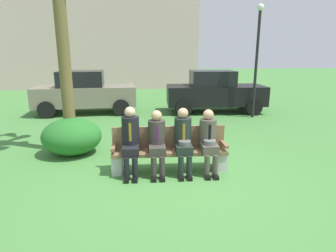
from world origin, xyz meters
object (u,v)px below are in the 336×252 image
object	(u,v)px
shrub_near_bench	(72,136)
parked_car_far	(215,92)
seated_man_centerright	(183,138)
seated_man_rightmost	(209,138)
seated_man_leftmost	(131,138)
park_bench	(169,150)
street_lamp	(257,51)
building_backdrop	(105,19)
parked_car_near	(85,92)
seated_man_centerleft	(157,139)

from	to	relation	value
shrub_near_bench	parked_car_far	bearing A→B (deg)	45.54
seated_man_centerright	seated_man_rightmost	xyz separation A→B (m)	(0.51, -0.00, -0.02)
seated_man_leftmost	parked_car_far	bearing A→B (deg)	62.26
park_bench	shrub_near_bench	bearing A→B (deg)	152.15
street_lamp	building_backdrop	world-z (taller)	building_backdrop
street_lamp	parked_car_far	bearing A→B (deg)	136.90
parked_car_far	parked_car_near	bearing A→B (deg)	177.77
street_lamp	seated_man_leftmost	bearing A→B (deg)	-131.92
seated_man_centerleft	seated_man_rightmost	distance (m)	1.03
park_bench	parked_car_near	distance (m)	6.69
seated_man_leftmost	seated_man_centerright	xyz separation A→B (m)	(1.03, -0.01, -0.02)
building_backdrop	parked_car_far	bearing A→B (deg)	-64.82
park_bench	building_backdrop	bearing A→B (deg)	100.61
seated_man_leftmost	seated_man_rightmost	world-z (taller)	seated_man_leftmost
seated_man_rightmost	parked_car_far	xyz separation A→B (m)	(1.60, 5.99, 0.13)
parked_car_far	building_backdrop	size ratio (longest dim) A/B	0.29
seated_man_leftmost	street_lamp	size ratio (longest dim) A/B	0.34
seated_man_rightmost	parked_car_far	bearing A→B (deg)	75.05
parked_car_near	seated_man_rightmost	bearing A→B (deg)	-59.79
seated_man_leftmost	seated_man_rightmost	size ratio (longest dim) A/B	1.06
parked_car_near	parked_car_far	world-z (taller)	same
park_bench	parked_car_near	bearing A→B (deg)	115.08
seated_man_centerleft	parked_car_near	xyz separation A→B (m)	(-2.57, 6.18, 0.13)
seated_man_leftmost	shrub_near_bench	bearing A→B (deg)	138.13
shrub_near_bench	seated_man_leftmost	bearing A→B (deg)	-41.87
seated_man_centerleft	building_backdrop	bearing A→B (deg)	99.75
parked_car_far	building_backdrop	bearing A→B (deg)	115.18
seated_man_leftmost	seated_man_centerleft	xyz separation A→B (m)	(0.51, -0.01, -0.04)
seated_man_rightmost	parked_car_near	size ratio (longest dim) A/B	0.32
park_bench	parked_car_far	xyz separation A→B (m)	(2.37, 5.85, 0.40)
parked_car_near	parked_car_far	bearing A→B (deg)	-2.23
seated_man_rightmost	shrub_near_bench	distance (m)	3.28
park_bench	parked_car_near	size ratio (longest dim) A/B	0.58
seated_man_rightmost	shrub_near_bench	xyz separation A→B (m)	(-2.99, 1.31, -0.27)
park_bench	seated_man_centerleft	xyz separation A→B (m)	(-0.26, -0.13, 0.27)
park_bench	seated_man_rightmost	bearing A→B (deg)	-10.19
seated_man_centerright	seated_man_centerleft	bearing A→B (deg)	179.81
seated_man_centerright	shrub_near_bench	world-z (taller)	seated_man_centerright
park_bench	parked_car_far	size ratio (longest dim) A/B	0.58
seated_man_leftmost	parked_car_near	xyz separation A→B (m)	(-2.06, 6.18, 0.09)
park_bench	parked_car_near	xyz separation A→B (m)	(-2.83, 6.05, 0.40)
seated_man_leftmost	seated_man_rightmost	distance (m)	1.54
seated_man_leftmost	street_lamp	xyz separation A→B (m)	(4.35, 4.84, 1.67)
seated_man_leftmost	seated_man_centerright	size ratio (longest dim) A/B	1.03
seated_man_rightmost	shrub_near_bench	size ratio (longest dim) A/B	0.91
street_lamp	building_backdrop	size ratio (longest dim) A/B	0.29
park_bench	seated_man_leftmost	distance (m)	0.84
shrub_near_bench	street_lamp	bearing A→B (deg)	31.46
seated_man_centerright	parked_car_far	distance (m)	6.34
parked_car_near	building_backdrop	size ratio (longest dim) A/B	0.29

